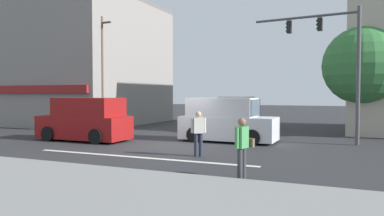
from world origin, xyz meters
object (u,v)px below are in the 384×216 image
(pedestrian_foreground_with_bag, at_px, (242,144))
(van_parked_curbside, at_px, (237,113))
(utility_pole_near_left, at_px, (102,71))
(traffic_light_mast, at_px, (335,53))
(pedestrian_mid_crossing, at_px, (198,131))
(van_crossing_leftbound, at_px, (227,121))
(street_tree, at_px, (362,66))
(van_waiting_far, at_px, (85,120))

(pedestrian_foreground_with_bag, bearing_deg, van_parked_curbside, 107.02)
(utility_pole_near_left, xyz_separation_m, traffic_light_mast, (13.70, -0.90, 0.47))
(traffic_light_mast, xyz_separation_m, van_parked_curbside, (-6.35, 5.67, -3.17))
(pedestrian_mid_crossing, bearing_deg, utility_pole_near_left, 144.49)
(pedestrian_foreground_with_bag, height_order, pedestrian_mid_crossing, same)
(traffic_light_mast, bearing_deg, pedestrian_foreground_with_bag, -102.69)
(van_crossing_leftbound, distance_m, pedestrian_mid_crossing, 4.57)
(utility_pole_near_left, bearing_deg, pedestrian_foreground_with_bag, -39.23)
(utility_pole_near_left, xyz_separation_m, van_crossing_leftbound, (8.85, -2.04, -2.70))
(van_crossing_leftbound, bearing_deg, van_parked_curbside, 102.46)
(street_tree, relative_size, van_parked_curbside, 1.26)
(street_tree, relative_size, pedestrian_mid_crossing, 3.54)
(van_crossing_leftbound, distance_m, van_waiting_far, 6.94)
(traffic_light_mast, xyz_separation_m, van_waiting_far, (-11.34, -3.59, -3.17))
(utility_pole_near_left, distance_m, traffic_light_mast, 13.74)
(traffic_light_mast, height_order, van_waiting_far, traffic_light_mast)
(van_parked_curbside, relative_size, pedestrian_mid_crossing, 2.82)
(van_crossing_leftbound, bearing_deg, utility_pole_near_left, 167.00)
(van_crossing_leftbound, height_order, van_parked_curbside, same)
(traffic_light_mast, bearing_deg, van_waiting_far, -162.41)
(van_parked_curbside, height_order, van_waiting_far, same)
(pedestrian_foreground_with_bag, bearing_deg, utility_pole_near_left, 140.77)
(traffic_light_mast, relative_size, pedestrian_foreground_with_bag, 3.71)
(street_tree, relative_size, traffic_light_mast, 0.95)
(van_waiting_far, xyz_separation_m, pedestrian_mid_crossing, (6.88, -2.10, -0.06))
(street_tree, bearing_deg, traffic_light_mast, -107.75)
(traffic_light_mast, distance_m, van_waiting_far, 12.31)
(street_tree, distance_m, pedestrian_mid_crossing, 11.38)
(traffic_light_mast, bearing_deg, pedestrian_mid_crossing, -128.08)
(street_tree, xyz_separation_m, van_crossing_leftbound, (-6.05, -4.89, -2.82))
(street_tree, xyz_separation_m, pedestrian_mid_crossing, (-5.66, -9.44, -2.87))
(utility_pole_near_left, height_order, pedestrian_foreground_with_bag, utility_pole_near_left)
(street_tree, relative_size, van_waiting_far, 1.28)
(van_parked_curbside, bearing_deg, street_tree, -14.24)
(traffic_light_mast, distance_m, van_crossing_leftbound, 5.90)
(street_tree, bearing_deg, pedestrian_mid_crossing, -120.94)
(traffic_light_mast, relative_size, van_waiting_far, 1.35)
(street_tree, bearing_deg, van_waiting_far, -149.63)
(van_crossing_leftbound, bearing_deg, street_tree, 38.99)
(van_crossing_leftbound, distance_m, pedestrian_foreground_with_bag, 8.08)
(van_parked_curbside, distance_m, pedestrian_foreground_with_bag, 15.01)
(traffic_light_mast, height_order, pedestrian_mid_crossing, traffic_light_mast)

